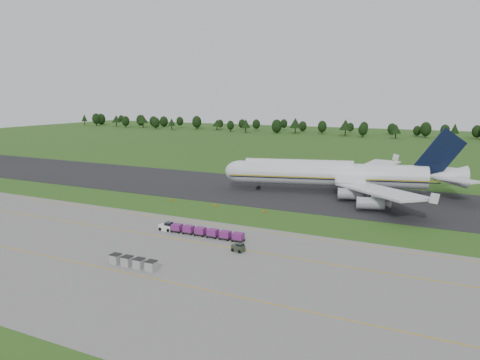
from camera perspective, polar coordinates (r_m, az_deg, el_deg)
The scene contains 10 objects.
ground at distance 111.24m, azimuth -3.06°, elevation -3.88°, with size 600.00×600.00×0.00m, color #295118.
apron at distance 84.58m, azimuth -14.60°, elevation -8.83°, with size 300.00×52.00×0.06m, color slate.
taxiway at distance 135.66m, azimuth 2.77°, elevation -1.25°, with size 300.00×40.00×0.08m, color black.
apron_markings at distance 89.66m, azimuth -11.65°, elevation -7.57°, with size 300.00×30.20×0.01m.
tree_line at distance 321.25m, azimuth 16.11°, elevation 6.20°, with size 529.33×22.43×11.88m.
aircraft at distance 134.14m, azimuth 11.49°, elevation 0.74°, with size 67.06×63.20×18.84m.
baggage_train at distance 92.71m, azimuth -5.02°, elevation -6.21°, with size 18.99×1.72×1.66m.
utility_cart at distance 83.33m, azimuth -0.22°, elevation -8.32°, with size 2.39×1.69×1.20m.
uld_row at distance 78.10m, azimuth -12.91°, elevation -9.73°, with size 8.81×1.61×1.60m.
edge_markers at distance 116.04m, azimuth -2.99°, elevation -3.14°, with size 26.73×0.30×0.60m.
Camera 1 is at (53.28, -93.73, 27.37)m, focal length 35.00 mm.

